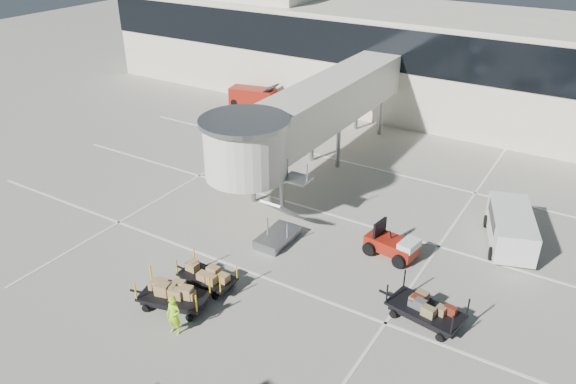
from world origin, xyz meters
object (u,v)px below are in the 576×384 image
object	(u,v)px
box_cart_near	(176,296)
belt_loader	(253,97)
baggage_tug	(393,245)
suitcase_cart	(426,312)
box_cart_far	(210,277)
ground_worker	(174,315)
minivan	(511,225)

from	to	relation	value
box_cart_near	belt_loader	world-z (taller)	belt_loader
baggage_tug	belt_loader	distance (m)	24.77
belt_loader	baggage_tug	bearing A→B (deg)	-50.64
suitcase_cart	box_cart_far	bearing A→B (deg)	-153.17
ground_worker	box_cart_far	bearing A→B (deg)	95.78
minivan	belt_loader	xyz separation A→B (m)	(-24.05, 11.24, -0.34)
belt_loader	ground_worker	bearing A→B (deg)	-73.47
box_cart_near	ground_worker	bearing A→B (deg)	-64.24
box_cart_near	ground_worker	distance (m)	1.75
box_cart_far	baggage_tug	bearing A→B (deg)	48.84
baggage_tug	minivan	distance (m)	6.36
baggage_tug	belt_loader	xyz separation A→B (m)	(-19.34, 15.48, 0.14)
suitcase_cart	ground_worker	world-z (taller)	ground_worker
box_cart_near	ground_worker	world-z (taller)	ground_worker
box_cart_far	belt_loader	distance (m)	25.88
suitcase_cart	ground_worker	xyz separation A→B (m)	(-8.62, -6.11, 0.36)
box_cart_far	minivan	bearing A→B (deg)	46.55
baggage_tug	box_cart_far	distance (m)	9.25
suitcase_cart	box_cart_near	distance (m)	10.85
suitcase_cart	ground_worker	distance (m)	10.57
suitcase_cart	minivan	size ratio (longest dim) A/B	0.76
suitcase_cart	box_cart_near	world-z (taller)	suitcase_cart
baggage_tug	box_cart_near	size ratio (longest dim) A/B	0.74
box_cart_near	belt_loader	size ratio (longest dim) A/B	0.86
baggage_tug	minivan	bearing A→B (deg)	50.56
baggage_tug	box_cart_near	world-z (taller)	baggage_tug
box_cart_far	belt_loader	world-z (taller)	belt_loader
box_cart_far	minivan	distance (m)	15.58
baggage_tug	minivan	size ratio (longest dim) A/B	0.53
box_cart_near	box_cart_far	bearing A→B (deg)	65.21
box_cart_far	ground_worker	bearing A→B (deg)	-75.49
ground_worker	minivan	bearing A→B (deg)	47.08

